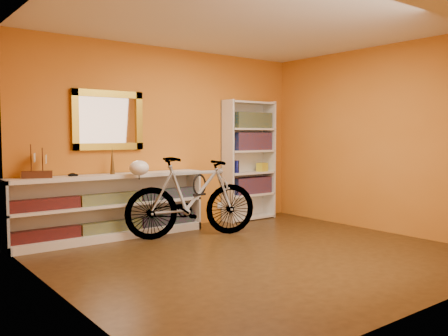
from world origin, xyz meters
TOP-DOWN VIEW (x-y plane):
  - floor at (0.00, 0.00)m, footprint 4.50×4.00m
  - ceiling at (0.00, 0.00)m, footprint 4.50×4.00m
  - back_wall at (0.00, 2.00)m, footprint 4.50×0.01m
  - left_wall at (-2.25, 0.00)m, footprint 0.01×4.00m
  - right_wall at (2.25, 0.00)m, footprint 0.01×4.00m
  - gilt_mirror at (-0.95, 1.97)m, footprint 0.98×0.06m
  - wall_socket at (0.90, 1.99)m, footprint 0.09×0.02m
  - console_unit at (-1.00, 1.81)m, footprint 2.60×0.35m
  - cd_row_lower at (-1.00, 1.79)m, footprint 2.50×0.13m
  - cd_row_upper at (-1.00, 1.79)m, footprint 2.50×0.13m
  - model_ship at (-1.91, 1.81)m, footprint 0.36×0.23m
  - toy_car at (-1.49, 1.81)m, footprint 0.00×0.00m
  - bronze_ornament at (-0.97, 1.81)m, footprint 0.06×0.06m
  - decorative_orb at (-0.51, 1.81)m, footprint 0.09×0.09m
  - bookcase at (1.38, 1.84)m, footprint 0.90×0.30m
  - book_row_a at (1.43, 1.84)m, footprint 0.70×0.22m
  - book_row_b at (1.43, 1.84)m, footprint 0.70×0.22m
  - book_row_c at (1.43, 1.84)m, footprint 0.70×0.22m
  - travel_mug at (1.10, 1.82)m, footprint 0.09×0.09m
  - red_tin at (1.18, 1.87)m, footprint 0.14×0.14m
  - yellow_bag at (1.63, 1.80)m, footprint 0.20×0.16m
  - bicycle at (-0.09, 1.28)m, footprint 0.99×1.87m
  - helmet at (-0.75, 1.49)m, footprint 0.26×0.24m
  - u_lock at (0.01, 1.25)m, footprint 0.21×0.02m

SIDE VIEW (x-z plane):
  - floor at x=0.00m, z-range -0.01..0.00m
  - cd_row_lower at x=-1.00m, z-range 0.10..0.24m
  - wall_socket at x=0.90m, z-range 0.21..0.29m
  - console_unit at x=-1.00m, z-range 0.00..0.85m
  - bicycle at x=-0.09m, z-range 0.00..1.07m
  - cd_row_upper at x=-1.00m, z-range 0.47..0.60m
  - book_row_a at x=1.43m, z-range 0.42..0.68m
  - u_lock at x=0.01m, z-range 0.59..0.80m
  - yellow_bag at x=1.63m, z-range 0.77..0.90m
  - toy_car at x=-1.49m, z-range 0.85..0.85m
  - travel_mug at x=1.10m, z-range 0.77..0.96m
  - decorative_orb at x=-0.51m, z-range 0.85..0.94m
  - helmet at x=-0.75m, z-range 0.84..1.04m
  - bookcase at x=1.38m, z-range 0.00..1.90m
  - bronze_ornament at x=-0.97m, z-range 0.85..1.21m
  - model_ship at x=-1.91m, z-range 0.85..1.25m
  - book_row_b at x=1.43m, z-range 1.11..1.40m
  - back_wall at x=0.00m, z-range 0.00..2.60m
  - left_wall at x=-2.25m, z-range 0.00..2.60m
  - right_wall at x=2.25m, z-range 0.00..2.60m
  - gilt_mirror at x=-0.95m, z-range 1.16..1.94m
  - red_tin at x=1.18m, z-range 1.46..1.64m
  - book_row_c at x=1.43m, z-range 1.46..1.71m
  - ceiling at x=0.00m, z-range 2.60..2.61m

